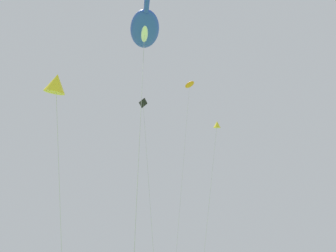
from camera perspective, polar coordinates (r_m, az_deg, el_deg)
The scene contains 5 objects.
big_show_kite at distance 24.46m, azimuth -4.15°, elevation 17.10°, with size 5.68×6.67×19.92m.
small_kite_stunt_black at distance 26.80m, azimuth 8.71°, elevation -0.01°, with size 1.62×2.66×15.17m.
small_kite_triangle_green at distance 17.59m, azimuth -19.36°, elevation 7.13°, with size 4.82×3.41×12.33m.
small_kite_bird_shape at distance 34.31m, azimuth 3.85°, elevation 7.11°, with size 1.92×2.46×22.46m.
small_kite_streamer_purple at distance 26.66m, azimuth -4.25°, elevation 1.18°, with size 1.34×1.75×17.20m.
Camera 1 is at (-7.58, -0.15, 1.66)m, focal length 34.17 mm.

